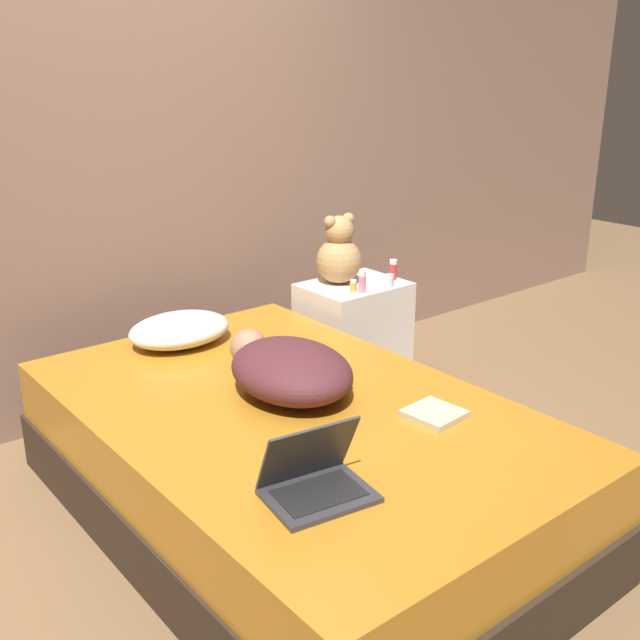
{
  "coord_description": "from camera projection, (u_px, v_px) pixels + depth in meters",
  "views": [
    {
      "loc": [
        -1.47,
        -1.97,
        1.65
      ],
      "look_at": [
        0.34,
        0.26,
        0.65
      ],
      "focal_mm": 42.0,
      "sensor_mm": 36.0,
      "label": 1
    }
  ],
  "objects": [
    {
      "name": "bottle_pink",
      "position": [
        362.0,
        282.0,
        3.65
      ],
      "size": [
        0.04,
        0.04,
        0.11
      ],
      "color": "pink",
      "rests_on": "nightstand"
    },
    {
      "name": "nightstand",
      "position": [
        353.0,
        336.0,
        3.91
      ],
      "size": [
        0.51,
        0.39,
        0.57
      ],
      "color": "silver",
      "rests_on": "ground_plane"
    },
    {
      "name": "bottle_clear",
      "position": [
        390.0,
        281.0,
        3.74
      ],
      "size": [
        0.04,
        0.04,
        0.07
      ],
      "color": "silver",
      "rests_on": "nightstand"
    },
    {
      "name": "bottle_red",
      "position": [
        393.0,
        270.0,
        3.88
      ],
      "size": [
        0.04,
        0.04,
        0.1
      ],
      "color": "#B72D2D",
      "rests_on": "nightstand"
    },
    {
      "name": "wall_back",
      "position": [
        116.0,
        142.0,
        3.4
      ],
      "size": [
        8.0,
        0.06,
        2.6
      ],
      "color": "#846656",
      "rests_on": "ground_plane"
    },
    {
      "name": "ground_plane",
      "position": [
        294.0,
        516.0,
        2.86
      ],
      "size": [
        12.0,
        12.0,
        0.0
      ],
      "primitive_type": "plane",
      "color": "brown"
    },
    {
      "name": "teddy_bear",
      "position": [
        339.0,
        253.0,
        3.78
      ],
      "size": [
        0.23,
        0.23,
        0.35
      ],
      "color": "tan",
      "rests_on": "nightstand"
    },
    {
      "name": "laptop",
      "position": [
        315.0,
        479.0,
        2.13
      ],
      "size": [
        0.33,
        0.27,
        0.22
      ],
      "rotation": [
        0.0,
        0.0,
        -0.16
      ],
      "color": "#333338",
      "rests_on": "bed"
    },
    {
      "name": "pillow",
      "position": [
        180.0,
        329.0,
        3.27
      ],
      "size": [
        0.46,
        0.35,
        0.13
      ],
      "color": "beige",
      "rests_on": "bed"
    },
    {
      "name": "book",
      "position": [
        434.0,
        414.0,
        2.61
      ],
      "size": [
        0.19,
        0.19,
        0.02
      ],
      "rotation": [
        0.0,
        0.0,
        0.08
      ],
      "color": "#C6B793",
      "rests_on": "bed"
    },
    {
      "name": "person_lying",
      "position": [
        289.0,
        368.0,
        2.78
      ],
      "size": [
        0.47,
        0.7,
        0.2
      ],
      "rotation": [
        0.0,
        0.0,
        -0.1
      ],
      "color": "#4C2328",
      "rests_on": "bed"
    },
    {
      "name": "bottle_amber",
      "position": [
        353.0,
        286.0,
        3.68
      ],
      "size": [
        0.03,
        0.03,
        0.06
      ],
      "color": "gold",
      "rests_on": "nightstand"
    },
    {
      "name": "bed",
      "position": [
        293.0,
        462.0,
        2.78
      ],
      "size": [
        1.32,
        2.08,
        0.47
      ],
      "color": "#2D2319",
      "rests_on": "ground_plane"
    }
  ]
}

